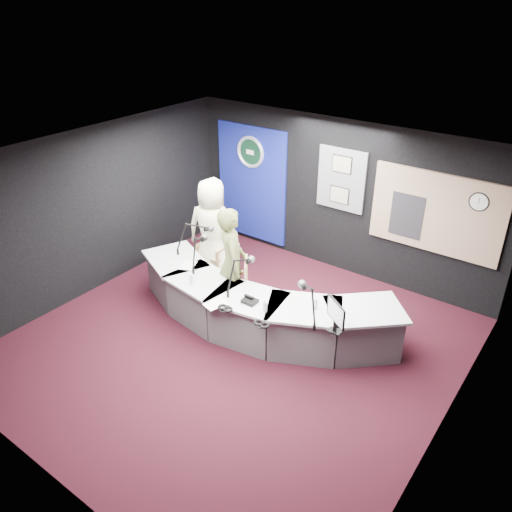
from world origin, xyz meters
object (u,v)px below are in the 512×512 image
Objects in this scene: armchair_left at (213,251)px; armchair_right at (233,289)px; person_man at (212,230)px; person_woman at (232,263)px; broadcast_desk at (254,306)px.

armchair_right is at bearing -39.23° from armchair_left.
armchair_left is 0.43m from person_man.
person_woman is (1.02, -0.72, 0.42)m from armchair_left.
armchair_left is at bearing 151.50° from broadcast_desk.
person_woman is at bearing 168.38° from broadcast_desk.
broadcast_desk is 4.47× the size of armchair_left.
armchair_right reaches higher than broadcast_desk.
person_woman is (0.00, 0.00, 0.47)m from armchair_right.
person_woman is at bearing 123.64° from person_man.
armchair_right is 1.34m from person_man.
armchair_left is at bearing 180.00° from person_man.
person_man is at bearing 151.50° from broadcast_desk.
person_woman reaches higher than armchair_right.
armchair_left is 0.55× the size of person_woman.
broadcast_desk is 2.40× the size of person_man.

